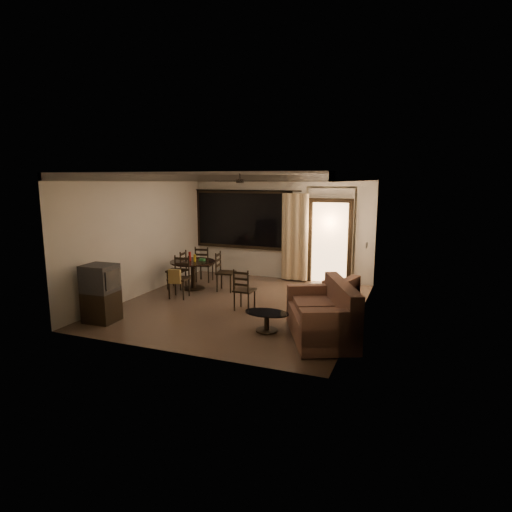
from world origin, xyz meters
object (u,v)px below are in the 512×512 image
at_px(armchair, 336,300).
at_px(dining_chair_south, 179,285).
at_px(side_chair, 244,298).
at_px(dining_chair_west, 177,277).
at_px(sofa, 325,317).
at_px(dining_chair_north, 204,271).
at_px(dining_chair_east, 225,279).
at_px(coffee_table, 267,318).
at_px(tv_cabinet, 101,293).
at_px(dining_table, 193,267).

bearing_deg(armchair, dining_chair_south, -166.27).
distance_m(dining_chair_south, side_chair, 1.78).
xyz_separation_m(dining_chair_west, side_chair, (2.25, -1.04, -0.02)).
bearing_deg(dining_chair_south, sofa, -26.99).
bearing_deg(dining_chair_west, dining_chair_south, 26.64).
distance_m(dining_chair_north, armchair, 4.16).
relative_size(dining_chair_west, dining_chair_east, 1.00).
bearing_deg(armchair, coffee_table, -113.17).
xyz_separation_m(dining_chair_west, dining_chair_east, (1.22, 0.22, 0.00)).
height_order(dining_chair_north, tv_cabinet, tv_cabinet).
distance_m(dining_table, dining_chair_south, 0.89).
bearing_deg(dining_chair_east, armchair, -116.26).
height_order(dining_chair_south, sofa, sofa).
height_order(dining_chair_west, dining_chair_north, same).
bearing_deg(side_chair, coffee_table, 132.29).
bearing_deg(dining_chair_south, coffee_table, -34.48).
distance_m(dining_chair_south, tv_cabinet, 2.04).
relative_size(dining_table, side_chair, 1.26).
relative_size(dining_chair_west, tv_cabinet, 0.86).
bearing_deg(sofa, dining_chair_east, 118.13).
distance_m(dining_chair_west, tv_cabinet, 2.71).
xyz_separation_m(dining_chair_east, sofa, (2.93, -2.24, 0.10)).
height_order(sofa, coffee_table, sofa).
xyz_separation_m(dining_chair_east, side_chair, (1.03, -1.27, -0.02)).
bearing_deg(dining_chair_east, coffee_table, -147.91).
relative_size(dining_chair_east, sofa, 0.47).
relative_size(dining_chair_north, coffee_table, 1.17).
relative_size(dining_chair_east, coffee_table, 1.17).
xyz_separation_m(dining_chair_south, sofa, (3.65, -1.28, 0.07)).
bearing_deg(dining_table, side_chair, -31.86).
distance_m(sofa, side_chair, 2.13).
height_order(tv_cabinet, armchair, tv_cabinet).
bearing_deg(dining_table, armchair, -13.06).
bearing_deg(dining_chair_north, dining_chair_east, 136.76).
xyz_separation_m(dining_chair_west, armchair, (4.11, -0.75, 0.04)).
relative_size(tv_cabinet, side_chair, 1.25).
bearing_deg(side_chair, dining_chair_west, -22.99).
relative_size(sofa, side_chair, 2.27).
distance_m(armchair, side_chair, 1.88).
relative_size(dining_chair_south, armchair, 1.01).
distance_m(dining_chair_east, sofa, 3.69).
bearing_deg(side_chair, tv_cabinet, 37.99).
distance_m(dining_chair_north, tv_cabinet, 3.61).
xyz_separation_m(dining_chair_south, armchair, (3.60, -0.01, 0.02)).
distance_m(dining_chair_south, sofa, 3.86).
distance_m(dining_chair_west, dining_chair_east, 1.24).
relative_size(dining_chair_south, side_chair, 1.07).
xyz_separation_m(dining_chair_north, coffee_table, (2.83, -2.95, -0.05)).
relative_size(dining_chair_east, armchair, 1.01).
height_order(coffee_table, side_chair, side_chair).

